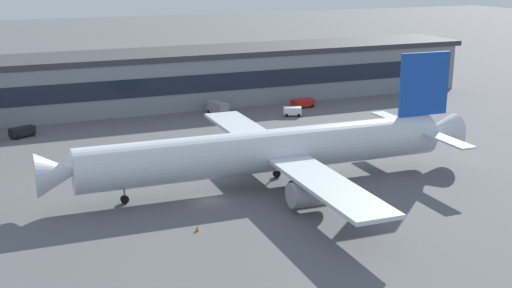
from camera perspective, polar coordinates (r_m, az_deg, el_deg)
ground_plane at (r=87.97m, az=-4.04°, el=-4.87°), size 600.00×600.00×0.00m
terminal_building at (r=143.18m, az=-11.89°, el=5.29°), size 165.15×17.41×11.76m
airliner at (r=92.37m, az=1.48°, el=-0.54°), size 62.79×53.65×17.56m
follow_me_car at (r=125.60m, az=-19.51°, el=1.05°), size 4.79×3.61×1.85m
pushback_tractor at (r=142.99m, az=4.10°, el=3.59°), size 5.11×3.23×1.75m
baggage_tug at (r=134.77m, az=3.19°, el=2.88°), size 4.08×3.17×1.85m
crew_van at (r=136.55m, az=-3.36°, el=3.21°), size 3.52×5.60×2.55m
traffic_cone_0 at (r=85.92m, az=3.53°, el=-5.12°), size 0.57×0.57×0.71m
traffic_cone_1 at (r=78.31m, az=-5.11°, el=-7.28°), size 0.53×0.53×0.66m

